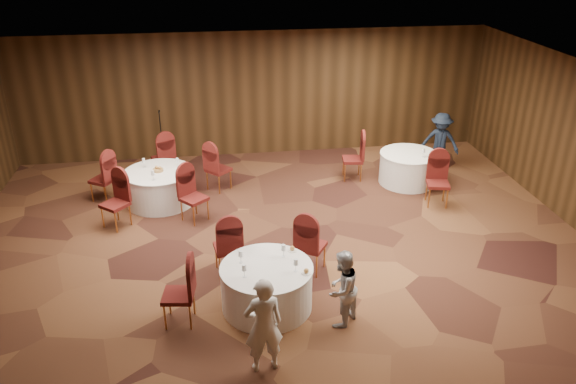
{
  "coord_description": "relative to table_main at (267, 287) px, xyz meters",
  "views": [
    {
      "loc": [
        -1.13,
        -9.0,
        5.57
      ],
      "look_at": [
        0.2,
        0.2,
        1.1
      ],
      "focal_mm": 35.0,
      "sensor_mm": 36.0,
      "label": 1
    }
  ],
  "objects": [
    {
      "name": "ground",
      "position": [
        0.41,
        1.69,
        -0.38
      ],
      "size": [
        12.0,
        12.0,
        0.0
      ],
      "primitive_type": "plane",
      "color": "black",
      "rests_on": "ground"
    },
    {
      "name": "room_shell",
      "position": [
        0.41,
        1.69,
        1.59
      ],
      "size": [
        12.0,
        12.0,
        12.0
      ],
      "color": "silver",
      "rests_on": "ground"
    },
    {
      "name": "table_main",
      "position": [
        0.0,
        0.0,
        0.0
      ],
      "size": [
        1.47,
        1.47,
        0.74
      ],
      "color": "silver",
      "rests_on": "ground"
    },
    {
      "name": "table_left",
      "position": [
        -1.9,
        4.04,
        0.0
      ],
      "size": [
        1.5,
        1.5,
        0.74
      ],
      "color": "silver",
      "rests_on": "ground"
    },
    {
      "name": "table_right",
      "position": [
        3.81,
        4.28,
        0.0
      ],
      "size": [
        1.35,
        1.35,
        0.74
      ],
      "color": "silver",
      "rests_on": "ground"
    },
    {
      "name": "chairs_main",
      "position": [
        -0.35,
        0.61,
        0.12
      ],
      "size": [
        2.9,
        1.86,
        1.0
      ],
      "color": "#3D0C0C",
      "rests_on": "ground"
    },
    {
      "name": "chairs_left",
      "position": [
        -1.9,
        4.09,
        0.12
      ],
      "size": [
        3.25,
        3.06,
        1.0
      ],
      "color": "#3D0C0C",
      "rests_on": "ground"
    },
    {
      "name": "chairs_right",
      "position": [
        3.31,
        3.88,
        0.12
      ],
      "size": [
        2.09,
        2.21,
        1.0
      ],
      "color": "#3D0C0C",
      "rests_on": "ground"
    },
    {
      "name": "tabletop_main",
      "position": [
        0.17,
        -0.05,
        0.46
      ],
      "size": [
        1.08,
        1.14,
        0.22
      ],
      "color": "silver",
      "rests_on": "table_main"
    },
    {
      "name": "tabletop_left",
      "position": [
        -1.9,
        4.04,
        0.45
      ],
      "size": [
        0.8,
        0.77,
        0.22
      ],
      "color": "silver",
      "rests_on": "table_left"
    },
    {
      "name": "tabletop_right",
      "position": [
        4.04,
        4.02,
        0.52
      ],
      "size": [
        0.08,
        0.08,
        0.22
      ],
      "color": "silver",
      "rests_on": "table_right"
    },
    {
      "name": "mic_stand",
      "position": [
        -1.91,
        5.68,
        0.08
      ],
      "size": [
        0.24,
        0.24,
        1.58
      ],
      "color": "black",
      "rests_on": "ground"
    },
    {
      "name": "woman_a",
      "position": [
        -0.19,
        -1.37,
        0.36
      ],
      "size": [
        0.58,
        0.42,
        1.46
      ],
      "primitive_type": "imported",
      "rotation": [
        0.0,
        0.0,
        3.28
      ],
      "color": "silver",
      "rests_on": "ground"
    },
    {
      "name": "woman_b",
      "position": [
        1.07,
        -0.57,
        0.25
      ],
      "size": [
        0.77,
        0.77,
        1.25
      ],
      "primitive_type": "imported",
      "rotation": [
        0.0,
        0.0,
        3.94
      ],
      "color": "#B4B5B9",
      "rests_on": "ground"
    },
    {
      "name": "man_c",
      "position": [
        4.83,
        4.96,
        0.35
      ],
      "size": [
        1.08,
        0.92,
        1.45
      ],
      "primitive_type": "imported",
      "rotation": [
        0.0,
        0.0,
        5.79
      ],
      "color": "black",
      "rests_on": "ground"
    }
  ]
}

